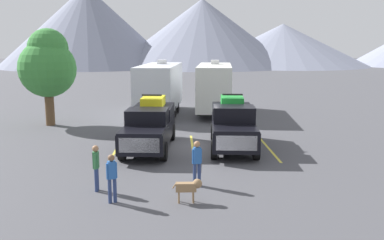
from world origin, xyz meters
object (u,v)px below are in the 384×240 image
Objects in this scene: camper_trailer_a at (160,86)px; person_a at (112,175)px; person_b at (96,165)px; pickup_truck_a at (150,125)px; pickup_truck_b at (233,124)px; person_c at (197,160)px; dog at (190,186)px; camper_trailer_b at (215,86)px.

camper_trailer_a is 5.78× the size of person_a.
person_a is 1.32m from person_b.
pickup_truck_b is (4.01, -0.09, 0.03)m from pickup_truck_a.
camper_trailer_a is 5.69× the size of person_b.
pickup_truck_a is 0.65× the size of camper_trailer_a.
person_c reaches higher than dog.
person_c is (3.47, 0.41, 0.01)m from person_b.
camper_trailer_b is 17.76m from person_a.
camper_trailer_b is at bearing 74.44° from person_a.
person_b is at bearing -173.27° from person_c.
camper_trailer_b reaches higher than person_a.
camper_trailer_b is 5.32× the size of person_c.
dog is at bearing -1.44° from person_a.
camper_trailer_a reaches higher than person_b.
pickup_truck_b is 5.88× the size of dog.
person_c is at bearing -109.90° from pickup_truck_b.
person_c is at bearing 79.64° from dog.
pickup_truck_b is at bearing 72.15° from dog.
pickup_truck_a is 10.74m from camper_trailer_b.
camper_trailer_a is 16.99m from dog.
pickup_truck_b is 0.65× the size of camper_trailer_b.
camper_trailer_a is (-3.91, 9.73, 0.85)m from pickup_truck_b.
pickup_truck_b is 8.52m from person_a.
camper_trailer_b is 5.39× the size of person_b.
pickup_truck_a is 4.01m from pickup_truck_b.
person_c reaches higher than person_b.
person_b reaches higher than dog.
camper_trailer_a is 9.61× the size of dog.
camper_trailer_b is (4.00, 9.93, 0.86)m from pickup_truck_a.
pickup_truck_a is at bearing -111.91° from camper_trailer_b.
pickup_truck_b is 0.61× the size of camper_trailer_a.
person_a reaches higher than dog.
pickup_truck_b reaches higher than person_b.
pickup_truck_a is at bearing -90.64° from camper_trailer_a.
pickup_truck_a reaches higher than dog.
person_a is at bearing -92.95° from camper_trailer_a.
camper_trailer_b is 17.35m from dog.
dog is at bearing -76.58° from pickup_truck_a.
person_c is at bearing 28.92° from person_a.
camper_trailer_a reaches higher than person_a.
camper_trailer_b is at bearing 4.25° from camper_trailer_a.
camper_trailer_a reaches higher than dog.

